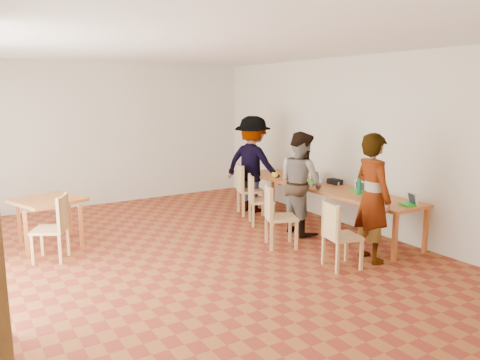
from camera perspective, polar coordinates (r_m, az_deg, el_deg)
name	(u,v)px	position (r m, az deg, el deg)	size (l,w,h in m)	color
ground	(202,253)	(7.12, -4.68, -8.89)	(8.00, 8.00, 0.00)	brown
wall_back	(115,134)	(10.47, -14.96, 5.45)	(6.00, 0.10, 3.00)	beige
wall_front	(452,214)	(3.74, 24.41, -3.78)	(6.00, 0.10, 3.00)	beige
wall_right	(351,143)	(8.55, 13.36, 4.45)	(0.10, 8.00, 3.00)	beige
ceiling	(199,45)	(6.75, -5.08, 16.07)	(6.00, 8.00, 0.04)	white
communal_table	(321,188)	(8.46, 9.88, -0.95)	(0.80, 4.00, 0.75)	#BB6029
side_table	(48,204)	(7.88, -22.37, -2.69)	(0.90, 0.90, 0.75)	#BB6029
chair_near	(337,228)	(6.48, 11.71, -5.80)	(0.51, 0.51, 0.49)	tan
chair_mid	(275,210)	(7.25, 4.27, -3.62)	(0.60, 0.60, 0.52)	tan
chair_far	(256,195)	(8.47, 1.96, -1.78)	(0.56, 0.56, 0.48)	tan
chair_empty	(245,184)	(9.17, 0.65, -0.50)	(0.58, 0.58, 0.53)	tan
chair_spare	(56,221)	(7.15, -21.47, -4.66)	(0.60, 0.60, 0.50)	tan
person_near	(372,198)	(6.84, 15.84, -2.09)	(0.67, 0.44, 1.83)	gray
person_mid	(301,183)	(7.97, 7.41, -0.35)	(0.85, 0.66, 1.74)	gray
person_far	(253,164)	(9.37, 1.56, 1.92)	(1.24, 0.71, 1.92)	gray
laptop_near	(410,201)	(7.30, 19.99, -2.46)	(0.26, 0.27, 0.19)	green
laptop_mid	(359,189)	(8.03, 14.32, -1.03)	(0.23, 0.25, 0.19)	green
laptop_far	(314,178)	(8.80, 8.96, 0.24)	(0.28, 0.30, 0.22)	green
yellow_mug	(275,175)	(9.11, 4.28, 0.65)	(0.14, 0.14, 0.11)	yellow
green_bottle	(359,186)	(7.76, 14.31, -0.74)	(0.07, 0.07, 0.28)	#126634
clear_glass	(321,180)	(8.67, 9.84, -0.04)	(0.07, 0.07, 0.09)	silver
condiment_cup	(337,183)	(8.52, 11.76, -0.41)	(0.08, 0.08, 0.06)	white
pink_phone	(387,203)	(7.30, 17.52, -2.69)	(0.05, 0.10, 0.01)	#C53853
black_pouch	(335,182)	(8.60, 11.48, -0.19)	(0.16, 0.26, 0.09)	black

